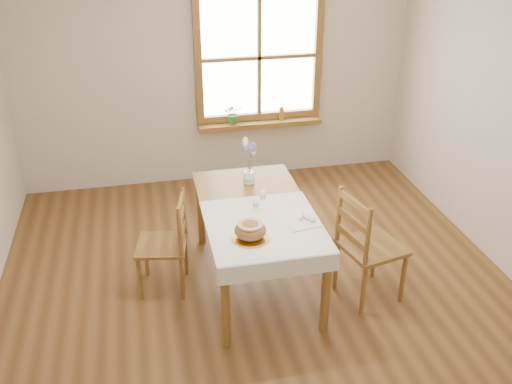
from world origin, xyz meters
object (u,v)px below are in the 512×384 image
bread_plate (250,237)px  flower_vase (249,178)px  chair_left (161,244)px  chair_right (372,245)px  dining_table (256,217)px

bread_plate → flower_vase: (0.18, 0.93, 0.04)m
chair_left → chair_right: (1.70, -0.48, 0.06)m
chair_left → bread_plate: (0.66, -0.56, 0.32)m
chair_right → flower_vase: (-0.87, 0.85, 0.30)m
dining_table → chair_left: 0.84m
chair_right → flower_vase: 1.25m
bread_plate → flower_vase: bearing=79.1°
bread_plate → flower_vase: flower_vase is taller
chair_left → flower_vase: bearing=124.4°
chair_left → chair_right: bearing=85.0°
flower_vase → chair_right: bearing=-44.4°
dining_table → flower_vase: bearing=85.8°
chair_right → flower_vase: size_ratio=9.06×
dining_table → bread_plate: bearing=-107.2°
dining_table → chair_right: 0.99m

